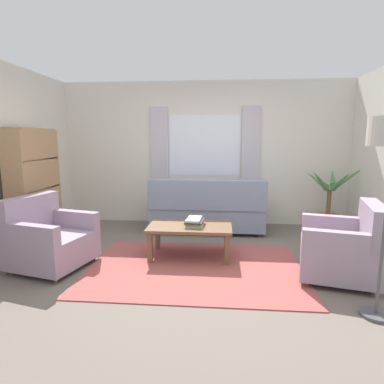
% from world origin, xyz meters
% --- Properties ---
extents(ground_plane, '(6.24, 6.24, 0.00)m').
position_xyz_m(ground_plane, '(0.00, 0.00, 0.00)').
color(ground_plane, '#6B6056').
extents(wall_back, '(5.32, 0.12, 2.60)m').
position_xyz_m(wall_back, '(0.00, 2.26, 1.30)').
color(wall_back, silver).
rests_on(wall_back, ground_plane).
extents(window_with_curtains, '(1.98, 0.07, 1.40)m').
position_xyz_m(window_with_curtains, '(0.00, 2.18, 1.45)').
color(window_with_curtains, white).
extents(area_rug, '(2.60, 1.86, 0.01)m').
position_xyz_m(area_rug, '(0.00, 0.00, 0.01)').
color(area_rug, '#9E4C47').
rests_on(area_rug, ground_plane).
extents(couch, '(1.90, 0.82, 0.92)m').
position_xyz_m(couch, '(0.08, 1.62, 0.37)').
color(couch, gray).
rests_on(couch, ground_plane).
extents(armchair_left, '(1.00, 1.01, 0.88)m').
position_xyz_m(armchair_left, '(-1.81, -0.10, 0.35)').
color(armchair_left, '#998499').
rests_on(armchair_left, ground_plane).
extents(armchair_right, '(1.00, 1.01, 0.88)m').
position_xyz_m(armchair_right, '(1.70, -0.14, 0.35)').
color(armchair_right, '#998499').
rests_on(armchair_right, ground_plane).
extents(coffee_table, '(1.10, 0.64, 0.44)m').
position_xyz_m(coffee_table, '(-0.10, 0.38, 0.38)').
color(coffee_table, brown).
rests_on(coffee_table, ground_plane).
extents(book_stack_on_table, '(0.26, 0.35, 0.10)m').
position_xyz_m(book_stack_on_table, '(-0.04, 0.36, 0.49)').
color(book_stack_on_table, beige).
rests_on(book_stack_on_table, coffee_table).
extents(potted_plant, '(1.03, 1.02, 1.17)m').
position_xyz_m(potted_plant, '(2.14, 1.76, 0.41)').
color(potted_plant, '#9E6B4C').
rests_on(potted_plant, ground_plane).
extents(bookshelf, '(0.30, 0.94, 1.72)m').
position_xyz_m(bookshelf, '(-2.35, 0.65, 0.89)').
color(bookshelf, '#A87F56').
rests_on(bookshelf, ground_plane).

